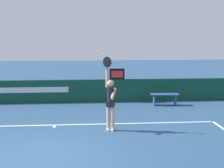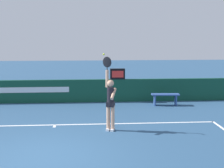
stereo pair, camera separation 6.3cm
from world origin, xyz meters
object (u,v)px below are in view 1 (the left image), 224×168
speed_display (117,74)px  tennis_player (110,100)px  courtside_bench_near (165,97)px  tennis_ball (104,54)px

speed_display → tennis_player: size_ratio=0.28×
courtside_bench_near → tennis_ball: bearing=-128.6°
speed_display → tennis_player: tennis_player is taller
tennis_player → tennis_ball: 1.48m
courtside_bench_near → tennis_player: bearing=-126.8°
tennis_player → tennis_ball: size_ratio=36.61×
tennis_ball → courtside_bench_near: tennis_ball is taller
courtside_bench_near → speed_display: bearing=154.8°
tennis_player → tennis_ball: (-0.21, -0.04, 1.47)m
tennis_ball → courtside_bench_near: bearing=51.4°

